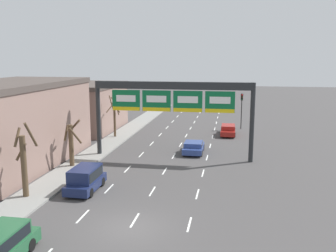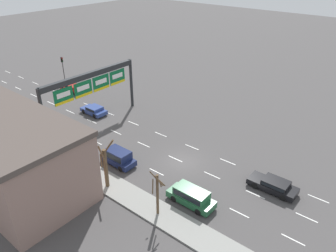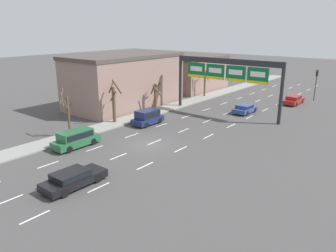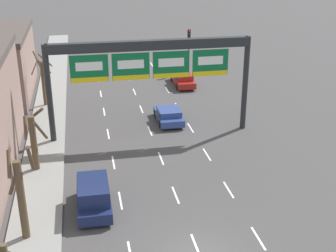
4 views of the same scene
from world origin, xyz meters
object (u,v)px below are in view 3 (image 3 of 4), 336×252
(tree_bare_furthest, at_px, (205,81))
(tree_bare_third, at_px, (114,102))
(traffic_light_near_gantry, at_px, (316,79))
(tree_bare_second, at_px, (68,113))
(car_blue, at_px, (245,108))
(car_black, at_px, (73,178))
(sign_gantry, at_px, (226,70))
(tree_bare_closest, at_px, (156,95))
(car_red, at_px, (294,99))
(suv_navy, at_px, (148,116))
(suv_green, at_px, (76,138))

(tree_bare_furthest, bearing_deg, tree_bare_third, -89.85)
(traffic_light_near_gantry, distance_m, tree_bare_second, 38.23)
(car_blue, distance_m, tree_bare_second, 23.30)
(car_black, bearing_deg, sign_gantry, 93.95)
(tree_bare_closest, bearing_deg, sign_gantry, 27.91)
(sign_gantry, bearing_deg, car_red, 66.94)
(car_red, distance_m, tree_bare_second, 33.48)
(suv_navy, bearing_deg, sign_gantry, 63.94)
(car_blue, xyz_separation_m, tree_bare_furthest, (-10.19, 5.75, 2.03))
(suv_navy, distance_m, tree_bare_second, 9.45)
(tree_bare_third, bearing_deg, tree_bare_second, -88.67)
(suv_green, bearing_deg, tree_bare_closest, 101.78)
(tree_bare_second, bearing_deg, suv_green, -24.66)
(car_blue, distance_m, car_black, 27.61)
(car_red, bearing_deg, car_black, -95.21)
(tree_bare_furthest, bearing_deg, tree_bare_second, -89.56)
(car_black, bearing_deg, tree_bare_third, 127.23)
(tree_bare_furthest, bearing_deg, suv_navy, -78.86)
(car_blue, height_order, car_black, car_black)
(car_red, xyz_separation_m, tree_bare_furthest, (-13.53, -3.95, 1.98))
(sign_gantry, distance_m, tree_bare_furthest, 12.13)
(car_red, xyz_separation_m, traffic_light_near_gantry, (1.67, 4.51, 2.72))
(suv_green, bearing_deg, traffic_light_near_gantry, 72.05)
(sign_gantry, distance_m, suv_green, 21.24)
(car_blue, bearing_deg, traffic_light_near_gantry, 70.60)
(tree_bare_second, bearing_deg, tree_bare_third, 91.33)
(suv_navy, xyz_separation_m, car_red, (9.98, 21.97, -0.28))
(suv_green, height_order, tree_bare_furthest, tree_bare_furthest)
(car_red, bearing_deg, suv_navy, -114.43)
(car_blue, height_order, tree_bare_third, tree_bare_third)
(tree_bare_closest, bearing_deg, suv_navy, -57.75)
(car_blue, relative_size, tree_bare_third, 0.76)
(suv_navy, height_order, car_blue, suv_navy)
(car_blue, xyz_separation_m, tree_bare_closest, (-10.11, -6.78, 1.60))
(suv_green, relative_size, car_black, 0.98)
(traffic_light_near_gantry, height_order, tree_bare_closest, traffic_light_near_gantry)
(suv_navy, bearing_deg, tree_bare_furthest, 101.14)
(tree_bare_second, height_order, tree_bare_furthest, tree_bare_second)
(car_black, xyz_separation_m, traffic_light_near_gantry, (5.07, 41.82, 2.74))
(suv_green, height_order, car_blue, suv_green)
(car_red, distance_m, tree_bare_closest, 21.32)
(sign_gantry, height_order, car_black, sign_gantry)
(suv_green, distance_m, tree_bare_furthest, 28.39)
(tree_bare_third, bearing_deg, tree_bare_closest, 89.77)
(car_blue, relative_size, traffic_light_near_gantry, 0.84)
(suv_green, xyz_separation_m, tree_bare_second, (-3.13, 1.44, 1.70))
(suv_green, relative_size, suv_navy, 1.16)
(tree_bare_second, bearing_deg, car_black, -33.88)
(suv_green, bearing_deg, tree_bare_furthest, 96.77)
(car_black, distance_m, traffic_light_near_gantry, 42.22)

